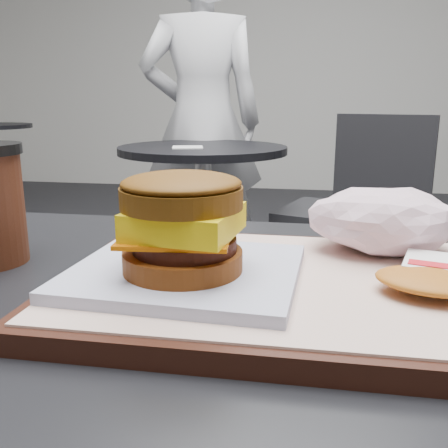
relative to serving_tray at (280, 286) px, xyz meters
The scene contains 7 objects.
serving_tray is the anchor object (origin of this frame).
breakfast_sandwich 0.10m from the serving_tray, 162.17° to the right, with size 0.20×0.18×0.09m.
crumpled_wrapper 0.14m from the serving_tray, 43.69° to the left, with size 0.14×0.11×0.06m, color white, non-canonical shape.
neighbor_table 1.69m from the serving_tray, 104.48° to the left, with size 0.70×0.70×0.75m.
napkin 1.61m from the serving_tray, 106.72° to the left, with size 0.12×0.12×0.00m, color silver.
neighbor_chair 1.76m from the serving_tray, 83.47° to the left, with size 0.65×0.53×0.88m.
patron 2.11m from the serving_tray, 104.06° to the left, with size 0.60×0.40×1.66m, color silver.
Camera 1 is at (0.09, -0.39, 0.94)m, focal length 40.00 mm.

